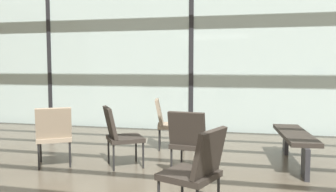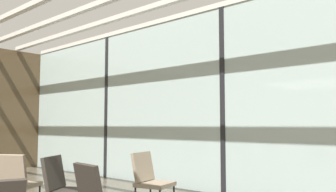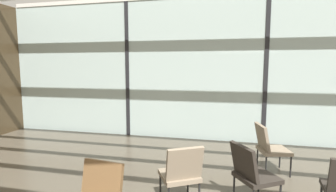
{
  "view_description": "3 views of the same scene",
  "coord_description": "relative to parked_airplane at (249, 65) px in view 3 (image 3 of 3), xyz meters",
  "views": [
    {
      "loc": [
        1.25,
        -2.54,
        1.44
      ],
      "look_at": [
        -0.21,
        3.79,
        0.89
      ],
      "focal_mm": 37.42,
      "sensor_mm": 36.0,
      "label": 1
    },
    {
      "loc": [
        3.74,
        -0.53,
        1.28
      ],
      "look_at": [
        1.21,
        2.28,
        1.59
      ],
      "focal_mm": 38.33,
      "sensor_mm": 36.0,
      "label": 2
    },
    {
      "loc": [
        -0.91,
        -1.28,
        1.88
      ],
      "look_at": [
        -1.83,
        2.76,
        1.4
      ],
      "focal_mm": 27.31,
      "sensor_mm": 36.0,
      "label": 3
    }
  ],
  "objects": [
    {
      "name": "glass_curtain_wall",
      "position": [
        0.02,
        -4.27,
        -0.15
      ],
      "size": [
        14.0,
        0.08,
        3.56
      ],
      "primitive_type": "cube",
      "color": "#A3B7B2",
      "rests_on": "ground"
    },
    {
      "name": "parked_airplane",
      "position": [
        0.0,
        0.0,
        0.0
      ],
      "size": [
        10.85,
        3.86,
        3.86
      ],
      "color": "#B2BCD6",
      "rests_on": "ground"
    },
    {
      "name": "window_mullion_1",
      "position": [
        0.02,
        -4.27,
        -0.15
      ],
      "size": [
        0.1,
        0.12,
        3.56
      ],
      "primitive_type": "cube",
      "color": "black",
      "rests_on": "ground"
    },
    {
      "name": "lounge_chair_2",
      "position": [
        -1.44,
        -7.55,
        -1.44
      ],
      "size": [
        0.68,
        0.69,
        0.87
      ],
      "rotation": [
        0.0,
        0.0,
        3.66
      ],
      "color": "#7F705B",
      "rests_on": "ground"
    },
    {
      "name": "lounge_chair_6",
      "position": [
        -0.53,
        -7.34,
        -1.44
      ],
      "size": [
        0.7,
        0.69,
        0.87
      ],
      "rotation": [
        0.0,
        0.0,
        2.13
      ],
      "color": "#28231E",
      "rests_on": "ground"
    },
    {
      "name": "lounge_chair_3",
      "position": [
        -0.12,
        -6.1,
        -1.44
      ],
      "size": [
        0.62,
        0.59,
        0.87
      ],
      "rotation": [
        0.0,
        0.0,
        1.8
      ],
      "color": "#7F705B",
      "rests_on": "ground"
    },
    {
      "name": "window_mullion_0",
      "position": [
        -3.48,
        -4.27,
        -0.15
      ],
      "size": [
        0.1,
        0.12,
        3.56
      ],
      "primitive_type": "cube",
      "color": "black",
      "rests_on": "ground"
    }
  ]
}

